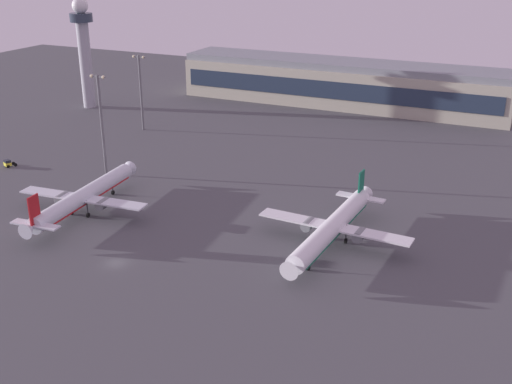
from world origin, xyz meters
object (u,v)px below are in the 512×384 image
apron_light_central (101,119)px  control_tower (84,45)px  pushback_tug (8,163)px  apron_light_east (141,88)px  airplane_near_gate (333,227)px  airplane_mid_apron (83,197)px

apron_light_central → control_tower: bearing=131.8°
control_tower → pushback_tug: (22.99, -63.41, -21.53)m
control_tower → apron_light_east: control_tower is taller
apron_light_east → apron_light_central: bearing=-68.7°
control_tower → pushback_tug: control_tower is taller
pushback_tug → apron_light_east: 49.55m
airplane_near_gate → apron_light_east: size_ratio=1.70×
airplane_near_gate → apron_light_central: bearing=-9.2°
airplane_mid_apron → airplane_near_gate: (56.05, 8.04, 0.09)m
airplane_mid_apron → pushback_tug: bearing=152.8°
pushback_tug → apron_light_east: bearing=-81.5°
pushback_tug → apron_light_central: 32.04m
airplane_mid_apron → pushback_tug: 42.60m
pushback_tug → airplane_near_gate: bearing=-161.2°
apron_light_east → control_tower: bearing=154.1°
airplane_mid_apron → apron_light_east: apron_light_east is taller
airplane_mid_apron → apron_light_central: size_ratio=1.52×
airplane_mid_apron → airplane_near_gate: airplane_near_gate is taller
apron_light_central → apron_light_east: size_ratio=1.10×
airplane_mid_apron → pushback_tug: size_ratio=11.41×
airplane_mid_apron → apron_light_central: apron_light_central is taller
airplane_mid_apron → pushback_tug: (-39.26, 16.27, -2.84)m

